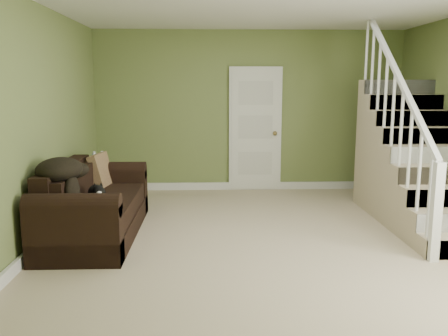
{
  "coord_description": "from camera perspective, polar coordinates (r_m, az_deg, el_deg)",
  "views": [
    {
      "loc": [
        -0.68,
        -5.03,
        1.73
      ],
      "look_at": [
        -0.5,
        0.07,
        0.83
      ],
      "focal_mm": 38.0,
      "sensor_mm": 36.0,
      "label": 1
    }
  ],
  "objects": [
    {
      "name": "floor",
      "position": [
        5.36,
        5.47,
        -8.89
      ],
      "size": [
        5.0,
        5.5,
        0.01
      ],
      "primitive_type": "cube",
      "color": "tan",
      "rests_on": "ground"
    },
    {
      "name": "wall_back",
      "position": [
        7.82,
        3.03,
        6.81
      ],
      "size": [
        5.0,
        0.04,
        2.6
      ],
      "primitive_type": "cube",
      "color": "olive",
      "rests_on": "floor"
    },
    {
      "name": "wall_front",
      "position": [
        2.42,
        14.34,
        -0.59
      ],
      "size": [
        5.0,
        0.04,
        2.6
      ],
      "primitive_type": "cube",
      "color": "olive",
      "rests_on": "floor"
    },
    {
      "name": "wall_left",
      "position": [
        5.37,
        -21.88,
        4.67
      ],
      "size": [
        0.04,
        5.5,
        2.6
      ],
      "primitive_type": "cube",
      "color": "olive",
      "rests_on": "floor"
    },
    {
      "name": "baseboard_back",
      "position": [
        7.96,
        2.97,
        -2.15
      ],
      "size": [
        5.0,
        0.04,
        0.12
      ],
      "primitive_type": "cube",
      "color": "white",
      "rests_on": "floor"
    },
    {
      "name": "baseboard_left",
      "position": [
        5.6,
        -20.76,
        -8.06
      ],
      "size": [
        0.04,
        5.5,
        0.12
      ],
      "primitive_type": "cube",
      "color": "white",
      "rests_on": "floor"
    },
    {
      "name": "door",
      "position": [
        7.81,
        3.78,
        4.64
      ],
      "size": [
        0.86,
        0.12,
        2.02
      ],
      "color": "white",
      "rests_on": "floor"
    },
    {
      "name": "staircase",
      "position": [
        6.66,
        21.74,
        -0.16
      ],
      "size": [
        1.0,
        2.51,
        2.82
      ],
      "color": "tan",
      "rests_on": "floor"
    },
    {
      "name": "sofa",
      "position": [
        5.7,
        -15.52,
        -4.74
      ],
      "size": [
        0.91,
        2.11,
        0.83
      ],
      "color": "black",
      "rests_on": "floor"
    },
    {
      "name": "side_table",
      "position": [
        6.91,
        -14.47,
        -2.29
      ],
      "size": [
        0.55,
        0.55,
        0.8
      ],
      "rotation": [
        0.0,
        0.0,
        0.16
      ],
      "color": "black",
      "rests_on": "floor"
    },
    {
      "name": "cat",
      "position": [
        5.46,
        -15.12,
        -2.91
      ],
      "size": [
        0.32,
        0.5,
        0.24
      ],
      "rotation": [
        0.0,
        0.0,
        0.34
      ],
      "color": "black",
      "rests_on": "sofa"
    },
    {
      "name": "banana",
      "position": [
        5.47,
        -13.64,
        -3.53
      ],
      "size": [
        0.17,
        0.19,
        0.06
      ],
      "primitive_type": "ellipsoid",
      "rotation": [
        0.0,
        0.0,
        0.69
      ],
      "color": "gold",
      "rests_on": "sofa"
    },
    {
      "name": "throw_pillow",
      "position": [
        6.33,
        -14.55,
        -0.32
      ],
      "size": [
        0.27,
        0.47,
        0.46
      ],
      "primitive_type": "cube",
      "rotation": [
        0.0,
        -0.24,
        -0.13
      ],
      "color": "#4F341F",
      "rests_on": "sofa"
    },
    {
      "name": "throw_blanket",
      "position": [
        5.21,
        -19.2,
        -0.17
      ],
      "size": [
        0.59,
        0.69,
        0.25
      ],
      "primitive_type": "ellipsoid",
      "rotation": [
        0.0,
        0.0,
        -0.24
      ],
      "color": "black",
      "rests_on": "sofa"
    }
  ]
}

